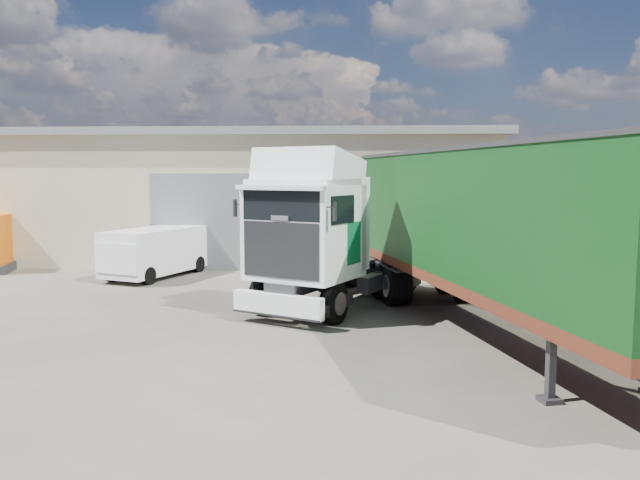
{
  "coord_description": "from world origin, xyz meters",
  "views": [
    {
      "loc": [
        3.39,
        -12.82,
        3.6
      ],
      "look_at": [
        2.62,
        3.0,
        1.91
      ],
      "focal_mm": 35.0,
      "sensor_mm": 36.0,
      "label": 1
    }
  ],
  "objects": [
    {
      "name": "brick_boundary_wall",
      "position": [
        11.5,
        6.0,
        1.25
      ],
      "size": [
        0.35,
        26.0,
        2.5
      ],
      "primitive_type": "cube",
      "color": "brown",
      "rests_on": "ground"
    },
    {
      "name": "panel_van",
      "position": [
        -3.44,
        8.31,
        0.87
      ],
      "size": [
        3.01,
        4.46,
        1.69
      ],
      "rotation": [
        0.0,
        0.0,
        -0.35
      ],
      "color": "black",
      "rests_on": "ground"
    },
    {
      "name": "warehouse",
      "position": [
        -6.0,
        16.0,
        2.66
      ],
      "size": [
        30.6,
        12.6,
        5.42
      ],
      "color": "tan",
      "rests_on": "ground"
    },
    {
      "name": "box_trailer",
      "position": [
        6.49,
        1.02,
        2.53
      ],
      "size": [
        5.55,
        12.74,
        4.15
      ],
      "rotation": [
        0.0,
        0.0,
        0.24
      ],
      "color": "#2D2D30",
      "rests_on": "ground"
    },
    {
      "name": "ground",
      "position": [
        0.0,
        0.0,
        0.0
      ],
      "size": [
        120.0,
        120.0,
        0.0
      ],
      "primitive_type": "plane",
      "color": "#2B2823",
      "rests_on": "ground"
    },
    {
      "name": "tractor_unit",
      "position": [
        2.62,
        3.36,
        1.78
      ],
      "size": [
        4.95,
        6.59,
        4.24
      ],
      "rotation": [
        0.0,
        0.0,
        -0.47
      ],
      "color": "black",
      "rests_on": "ground"
    }
  ]
}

